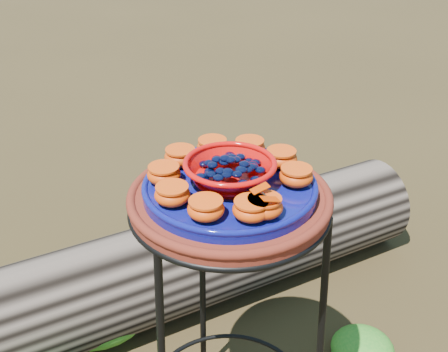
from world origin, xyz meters
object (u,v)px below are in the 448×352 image
object	(u,v)px
plant_stand	(229,336)
terracotta_saucer	(230,200)
cobalt_plate	(230,189)
red_bowl	(230,173)
driftwood_log	(184,264)

from	to	relation	value
plant_stand	terracotta_saucer	bearing A→B (deg)	0.00
terracotta_saucer	cobalt_plate	bearing A→B (deg)	0.00
red_bowl	driftwood_log	world-z (taller)	red_bowl
red_bowl	driftwood_log	xyz separation A→B (m)	(0.03, 0.53, -0.62)
terracotta_saucer	cobalt_plate	world-z (taller)	cobalt_plate
cobalt_plate	terracotta_saucer	bearing A→B (deg)	0.00
terracotta_saucer	red_bowl	world-z (taller)	red_bowl
plant_stand	driftwood_log	size ratio (longest dim) A/B	0.42
driftwood_log	terracotta_saucer	bearing A→B (deg)	-93.34
plant_stand	driftwood_log	world-z (taller)	plant_stand
plant_stand	driftwood_log	xyz separation A→B (m)	(0.03, 0.53, -0.19)
cobalt_plate	red_bowl	xyz separation A→B (m)	(0.00, 0.00, 0.03)
plant_stand	red_bowl	bearing A→B (deg)	0.00
red_bowl	terracotta_saucer	bearing A→B (deg)	0.00
plant_stand	cobalt_plate	distance (m)	0.39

